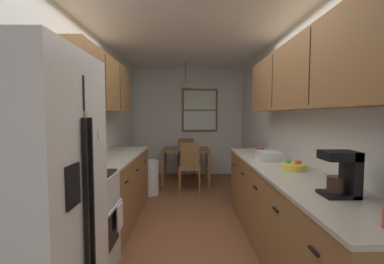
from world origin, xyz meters
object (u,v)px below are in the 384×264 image
at_px(storage_canister, 93,160).
at_px(fruit_bowl, 294,166).
at_px(dining_chair_far, 186,155).
at_px(dining_chair_near, 190,164).
at_px(dining_table, 186,154).
at_px(stove_range, 74,227).
at_px(coffee_maker, 343,173).
at_px(table_serving_bowl, 180,148).
at_px(mug_by_coffeemaker, 260,151).
at_px(refrigerator, 25,209).
at_px(microwave_over_range, 57,91).
at_px(trash_bin, 150,178).
at_px(dish_rack, 270,156).

bearing_deg(storage_canister, fruit_bowl, -4.27).
bearing_deg(dining_chair_far, storage_canister, -105.66).
xyz_separation_m(dining_chair_near, storage_canister, (-1.03, -2.22, 0.48)).
bearing_deg(dining_table, stove_range, -106.00).
bearing_deg(storage_canister, dining_chair_near, 65.09).
bearing_deg(dining_chair_far, dining_chair_near, -86.37).
xyz_separation_m(coffee_maker, table_serving_bowl, (-1.21, 3.74, -0.31)).
height_order(mug_by_coffeemaker, fruit_bowl, mug_by_coffeemaker).
height_order(refrigerator, table_serving_bowl, refrigerator).
height_order(storage_canister, fruit_bowl, storage_canister).
relative_size(microwave_over_range, storage_canister, 4.00).
xyz_separation_m(refrigerator, dining_chair_near, (0.97, 3.44, -0.41)).
xyz_separation_m(microwave_over_range, coffee_maker, (2.15, -0.51, -0.59)).
bearing_deg(coffee_maker, dining_chair_near, 107.49).
height_order(coffee_maker, table_serving_bowl, coffee_maker).
bearing_deg(dining_chair_far, mug_by_coffeemaker, -68.49).
xyz_separation_m(dining_chair_far, mug_by_coffeemaker, (1.02, -2.59, 0.45)).
bearing_deg(mug_by_coffeemaker, refrigerator, -133.44).
height_order(refrigerator, microwave_over_range, same).
distance_m(dining_chair_far, coffee_maker, 4.56).
xyz_separation_m(refrigerator, coffee_maker, (1.99, 0.23, 0.15)).
distance_m(stove_range, dining_table, 3.42).
xyz_separation_m(stove_range, fruit_bowl, (2.04, 0.33, 0.47)).
xyz_separation_m(refrigerator, trash_bin, (0.25, 3.18, -0.60)).
height_order(stove_range, table_serving_bowl, stove_range).
bearing_deg(stove_range, dining_table, 74.00).
distance_m(stove_range, fruit_bowl, 2.12).
relative_size(stove_range, dish_rack, 3.24).
relative_size(trash_bin, dish_rack, 1.81).
relative_size(storage_canister, table_serving_bowl, 0.75).
xyz_separation_m(refrigerator, table_serving_bowl, (0.78, 3.97, -0.16)).
height_order(dining_table, table_serving_bowl, table_serving_bowl).
height_order(refrigerator, fruit_bowl, refrigerator).
height_order(stove_range, microwave_over_range, microwave_over_range).
distance_m(coffee_maker, table_serving_bowl, 3.95).
bearing_deg(stove_range, microwave_over_range, 179.97).
xyz_separation_m(dish_rack, table_serving_bowl, (-1.16, 2.33, -0.20)).
bearing_deg(dining_chair_far, refrigerator, -101.01).
distance_m(stove_range, table_serving_bowl, 3.34).
bearing_deg(dining_chair_near, fruit_bowl, -66.69).
bearing_deg(stove_range, coffee_maker, -14.20).
distance_m(refrigerator, fruit_bowl, 2.26).
height_order(trash_bin, dish_rack, dish_rack).
height_order(dining_table, coffee_maker, coffee_maker).
height_order(dining_chair_far, storage_canister, storage_canister).
bearing_deg(fruit_bowl, dining_chair_far, 107.14).
distance_m(dining_chair_far, trash_bin, 1.59).
bearing_deg(storage_canister, dining_chair_far, 74.34).
height_order(trash_bin, storage_canister, storage_canister).
relative_size(microwave_over_range, fruit_bowl, 2.53).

